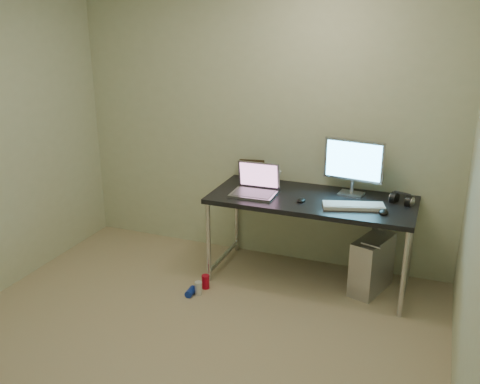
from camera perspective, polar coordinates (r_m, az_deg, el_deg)
floor at (r=3.81m, az=-6.99°, el=-16.95°), size 3.50×3.50×0.00m
wall_back at (r=4.79m, az=2.28°, el=7.25°), size 3.50×0.02×2.50m
desk at (r=4.46m, az=7.64°, el=-1.52°), size 1.67×0.73×0.75m
tower_computer at (r=4.56m, az=13.89°, el=-7.50°), size 0.33×0.49×0.50m
cable_a at (r=4.78m, az=13.97°, el=-4.06°), size 0.01×0.16×0.69m
cable_b at (r=4.76m, az=14.99°, el=-4.50°), size 0.02×0.11×0.71m
can_red at (r=4.54m, az=-3.69°, el=-9.53°), size 0.07×0.07×0.12m
can_white at (r=4.45m, az=-4.46°, el=-10.20°), size 0.08×0.08×0.11m
can_blue at (r=4.46m, az=-5.29°, el=-10.55°), size 0.07×0.11×0.06m
laptop at (r=4.48m, az=1.67°, el=0.57°), size 0.37×0.31×0.25m
monitor at (r=4.49m, az=12.01°, el=3.06°), size 0.50×0.17×0.47m
keyboard at (r=4.27m, az=12.02°, el=-1.46°), size 0.50×0.28×0.03m
mouse_right at (r=4.20m, az=15.07°, el=-1.99°), size 0.08×0.11×0.04m
mouse_left at (r=4.33m, az=6.53°, el=-0.78°), size 0.07×0.11×0.03m
headphones at (r=4.45m, az=16.87°, el=-0.80°), size 0.20×0.11×0.12m
picture_frame at (r=4.84m, az=1.24°, el=2.40°), size 0.24×0.11×0.18m
webcam at (r=4.72m, az=4.12°, el=1.97°), size 0.05×0.04×0.13m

